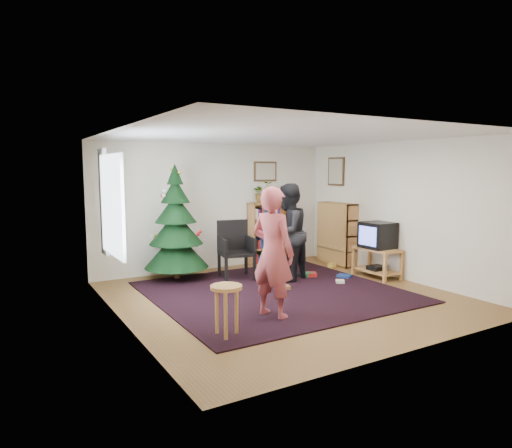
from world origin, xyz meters
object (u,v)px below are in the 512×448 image
stool (226,297)px  table_lamp (282,193)px  crt_tv (378,235)px  tv_stand (377,260)px  potted_plant (262,192)px  person_standing (273,253)px  bookshelf_right (337,233)px  person_by_chair (288,233)px  picture_right (336,171)px  christmas_tree (176,232)px  picture_back (265,171)px  armchair (233,247)px  bookshelf_back (270,232)px

stool → table_lamp: (3.06, 3.43, 1.01)m
crt_tv → stool: bearing=-160.6°
tv_stand → potted_plant: (-1.23, 2.09, 1.20)m
person_standing → bookshelf_right: bearing=-75.0°
crt_tv → person_by_chair: person_by_chair is taller
picture_right → christmas_tree: (-3.52, 0.21, -1.08)m
person_standing → potted_plant: size_ratio=3.97×
picture_back → crt_tv: size_ratio=1.00×
picture_back → table_lamp: (0.34, -0.14, -0.45)m
person_by_chair → table_lamp: (0.88, 1.52, 0.63)m
picture_back → person_standing: size_ratio=0.31×
picture_right → armchair: (-2.59, -0.22, -1.37)m
potted_plant → bookshelf_back: bearing=0.0°
picture_back → person_by_chair: bearing=-108.0°
bookshelf_back → person_by_chair: bearing=-110.7°
crt_tv → bookshelf_right: bearing=84.5°
picture_back → picture_right: size_ratio=0.92×
tv_stand → table_lamp: 2.51m
picture_right → crt_tv: bearing=-99.7°
picture_right → christmas_tree: picture_right is taller
bookshelf_right → table_lamp: table_lamp is taller
christmas_tree → stool: bearing=-99.7°
christmas_tree → table_lamp: (2.54, 0.38, 0.63)m
picture_right → person_by_chair: size_ratio=0.34×
bookshelf_right → person_by_chair: (-1.73, -0.71, 0.21)m
crt_tv → christmas_tree: bearing=152.3°
bookshelf_right → person_standing: person_standing is taller
picture_right → stool: (-4.04, -2.84, -1.46)m
picture_back → christmas_tree: (-2.20, -0.51, -1.08)m
tv_stand → potted_plant: 2.71m
armchair → stool: armchair is taller
person_standing → potted_plant: person_standing is taller
potted_plant → table_lamp: size_ratio=1.50×
picture_right → stool: 5.15m
bookshelf_right → potted_plant: (-1.35, 0.81, 0.86)m
picture_right → christmas_tree: bearing=176.6°
crt_tv → stool: size_ratio=0.87×
person_by_chair → table_lamp: person_by_chair is taller
armchair → table_lamp: table_lamp is taller
bookshelf_right → stool: size_ratio=2.06×
bookshelf_back → potted_plant: bearing=180.0°
christmas_tree → armchair: bearing=-24.9°
bookshelf_right → tv_stand: size_ratio=1.51×
picture_right → tv_stand: bearing=-99.6°
picture_back → christmas_tree: picture_back is taller
bookshelf_back → tv_stand: bearing=-63.8°
person_standing → christmas_tree: bearing=-14.1°
christmas_tree → potted_plant: 2.17m
person_standing → picture_right: bearing=-73.6°
christmas_tree → table_lamp: 2.64m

